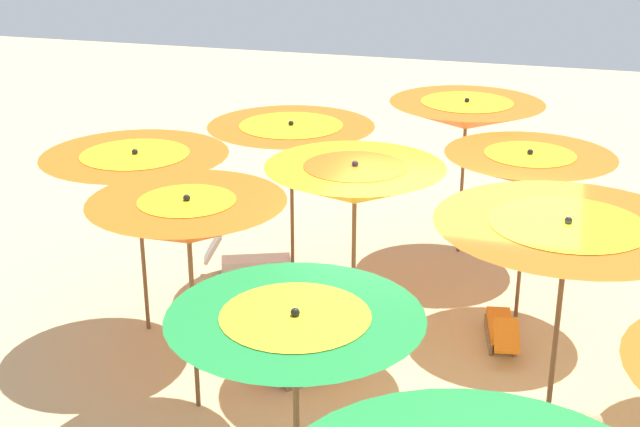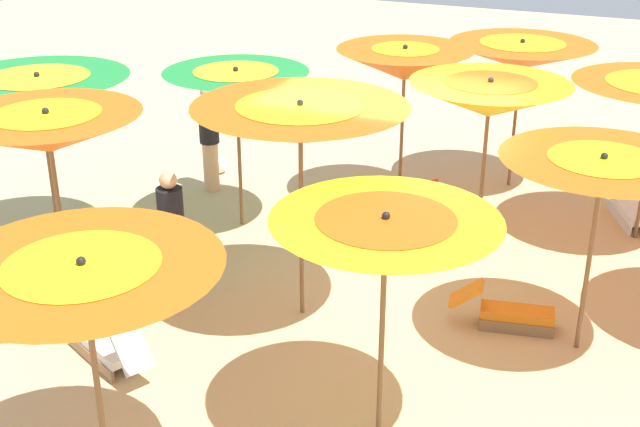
{
  "view_description": "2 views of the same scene",
  "coord_description": "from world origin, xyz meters",
  "px_view_note": "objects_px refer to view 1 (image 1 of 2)",
  "views": [
    {
      "loc": [
        1.09,
        -7.95,
        5.21
      ],
      "look_at": [
        -1.6,
        1.15,
        1.57
      ],
      "focal_mm": 49.49,
      "sensor_mm": 36.0,
      "label": 1
    },
    {
      "loc": [
        8.67,
        2.77,
        4.95
      ],
      "look_at": [
        0.68,
        -0.67,
        1.05
      ],
      "focal_mm": 46.87,
      "sensor_mm": 36.0,
      "label": 2
    }
  ],
  "objects_px": {
    "lounger_0": "(309,360)",
    "beach_umbrella_3": "(466,115)",
    "beach_umbrella_9": "(295,334)",
    "beach_umbrella_11": "(136,169)",
    "beach_umbrella_6": "(355,184)",
    "beach_umbrella_10": "(188,222)",
    "beach_umbrella_7": "(291,137)",
    "lounger_3": "(502,329)",
    "beach_umbrella_5": "(566,245)",
    "beach_umbrella_2": "(529,169)",
    "lounger_1": "(250,261)"
  },
  "relations": [
    {
      "from": "lounger_0",
      "to": "beach_umbrella_3",
      "type": "bearing_deg",
      "value": 29.22
    },
    {
      "from": "beach_umbrella_9",
      "to": "lounger_0",
      "type": "bearing_deg",
      "value": 105.31
    },
    {
      "from": "beach_umbrella_11",
      "to": "beach_umbrella_6",
      "type": "bearing_deg",
      "value": 2.3
    },
    {
      "from": "beach_umbrella_9",
      "to": "beach_umbrella_10",
      "type": "relative_size",
      "value": 0.96
    },
    {
      "from": "beach_umbrella_7",
      "to": "beach_umbrella_11",
      "type": "relative_size",
      "value": 0.96
    },
    {
      "from": "beach_umbrella_10",
      "to": "beach_umbrella_11",
      "type": "xyz_separation_m",
      "value": [
        -1.28,
        1.39,
        -0.02
      ]
    },
    {
      "from": "beach_umbrella_3",
      "to": "beach_umbrella_11",
      "type": "relative_size",
      "value": 1.01
    },
    {
      "from": "beach_umbrella_10",
      "to": "lounger_0",
      "type": "height_order",
      "value": "beach_umbrella_10"
    },
    {
      "from": "beach_umbrella_11",
      "to": "lounger_3",
      "type": "relative_size",
      "value": 1.94
    },
    {
      "from": "beach_umbrella_5",
      "to": "beach_umbrella_9",
      "type": "xyz_separation_m",
      "value": [
        -1.86,
        -1.78,
        -0.22
      ]
    },
    {
      "from": "beach_umbrella_2",
      "to": "lounger_3",
      "type": "height_order",
      "value": "beach_umbrella_2"
    },
    {
      "from": "beach_umbrella_10",
      "to": "lounger_1",
      "type": "distance_m",
      "value": 3.79
    },
    {
      "from": "beach_umbrella_3",
      "to": "lounger_3",
      "type": "xyz_separation_m",
      "value": [
        0.89,
        -2.63,
        -1.89
      ]
    },
    {
      "from": "beach_umbrella_2",
      "to": "lounger_0",
      "type": "bearing_deg",
      "value": -134.69
    },
    {
      "from": "beach_umbrella_7",
      "to": "beach_umbrella_11",
      "type": "bearing_deg",
      "value": -121.74
    },
    {
      "from": "beach_umbrella_7",
      "to": "lounger_0",
      "type": "height_order",
      "value": "beach_umbrella_7"
    },
    {
      "from": "beach_umbrella_2",
      "to": "beach_umbrella_3",
      "type": "bearing_deg",
      "value": 118.17
    },
    {
      "from": "lounger_0",
      "to": "lounger_1",
      "type": "distance_m",
      "value": 2.83
    },
    {
      "from": "beach_umbrella_6",
      "to": "beach_umbrella_9",
      "type": "relative_size",
      "value": 1.05
    },
    {
      "from": "beach_umbrella_11",
      "to": "beach_umbrella_5",
      "type": "bearing_deg",
      "value": -16.03
    },
    {
      "from": "beach_umbrella_2",
      "to": "beach_umbrella_6",
      "type": "distance_m",
      "value": 2.31
    },
    {
      "from": "beach_umbrella_6",
      "to": "beach_umbrella_10",
      "type": "height_order",
      "value": "beach_umbrella_6"
    },
    {
      "from": "beach_umbrella_9",
      "to": "beach_umbrella_11",
      "type": "height_order",
      "value": "beach_umbrella_11"
    },
    {
      "from": "lounger_3",
      "to": "beach_umbrella_10",
      "type": "bearing_deg",
      "value": 116.57
    },
    {
      "from": "beach_umbrella_3",
      "to": "beach_umbrella_7",
      "type": "distance_m",
      "value": 2.58
    },
    {
      "from": "beach_umbrella_9",
      "to": "lounger_0",
      "type": "relative_size",
      "value": 2.04
    },
    {
      "from": "beach_umbrella_5",
      "to": "beach_umbrella_7",
      "type": "height_order",
      "value": "beach_umbrella_5"
    },
    {
      "from": "beach_umbrella_6",
      "to": "lounger_3",
      "type": "height_order",
      "value": "beach_umbrella_6"
    },
    {
      "from": "beach_umbrella_10",
      "to": "beach_umbrella_11",
      "type": "bearing_deg",
      "value": 132.74
    },
    {
      "from": "beach_umbrella_2",
      "to": "beach_umbrella_3",
      "type": "distance_m",
      "value": 2.12
    },
    {
      "from": "beach_umbrella_9",
      "to": "lounger_1",
      "type": "xyz_separation_m",
      "value": [
        -2.31,
        5.0,
        -1.85
      ]
    },
    {
      "from": "beach_umbrella_2",
      "to": "beach_umbrella_6",
      "type": "height_order",
      "value": "beach_umbrella_6"
    },
    {
      "from": "beach_umbrella_9",
      "to": "beach_umbrella_10",
      "type": "distance_m",
      "value": 2.44
    },
    {
      "from": "beach_umbrella_3",
      "to": "lounger_0",
      "type": "height_order",
      "value": "beach_umbrella_3"
    },
    {
      "from": "beach_umbrella_10",
      "to": "lounger_3",
      "type": "bearing_deg",
      "value": 37.43
    },
    {
      "from": "beach_umbrella_3",
      "to": "lounger_0",
      "type": "relative_size",
      "value": 2.1
    },
    {
      "from": "lounger_0",
      "to": "beach_umbrella_6",
      "type": "bearing_deg",
      "value": 14.88
    },
    {
      "from": "beach_umbrella_9",
      "to": "beach_umbrella_10",
      "type": "height_order",
      "value": "beach_umbrella_10"
    },
    {
      "from": "beach_umbrella_3",
      "to": "beach_umbrella_9",
      "type": "distance_m",
      "value": 6.65
    },
    {
      "from": "beach_umbrella_5",
      "to": "beach_umbrella_6",
      "type": "height_order",
      "value": "beach_umbrella_5"
    },
    {
      "from": "beach_umbrella_6",
      "to": "beach_umbrella_10",
      "type": "distance_m",
      "value": 1.97
    },
    {
      "from": "beach_umbrella_7",
      "to": "beach_umbrella_11",
      "type": "height_order",
      "value": "beach_umbrella_11"
    },
    {
      "from": "beach_umbrella_2",
      "to": "beach_umbrella_3",
      "type": "xyz_separation_m",
      "value": [
        -1.0,
        1.87,
        0.12
      ]
    },
    {
      "from": "beach_umbrella_5",
      "to": "lounger_0",
      "type": "height_order",
      "value": "beach_umbrella_5"
    },
    {
      "from": "beach_umbrella_11",
      "to": "lounger_1",
      "type": "distance_m",
      "value": 2.69
    },
    {
      "from": "beach_umbrella_9",
      "to": "lounger_0",
      "type": "xyz_separation_m",
      "value": [
        -0.73,
        2.66,
        -1.84
      ]
    },
    {
      "from": "beach_umbrella_11",
      "to": "lounger_0",
      "type": "distance_m",
      "value": 2.94
    },
    {
      "from": "beach_umbrella_5",
      "to": "beach_umbrella_11",
      "type": "height_order",
      "value": "beach_umbrella_5"
    },
    {
      "from": "beach_umbrella_3",
      "to": "beach_umbrella_9",
      "type": "height_order",
      "value": "beach_umbrella_3"
    },
    {
      "from": "beach_umbrella_9",
      "to": "beach_umbrella_11",
      "type": "distance_m",
      "value": 4.32
    }
  ]
}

